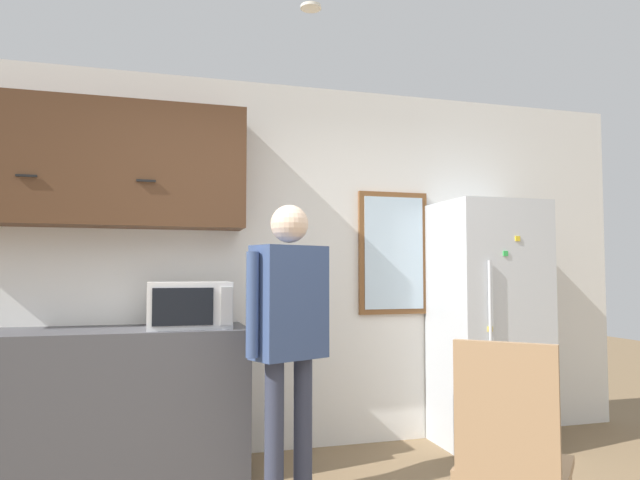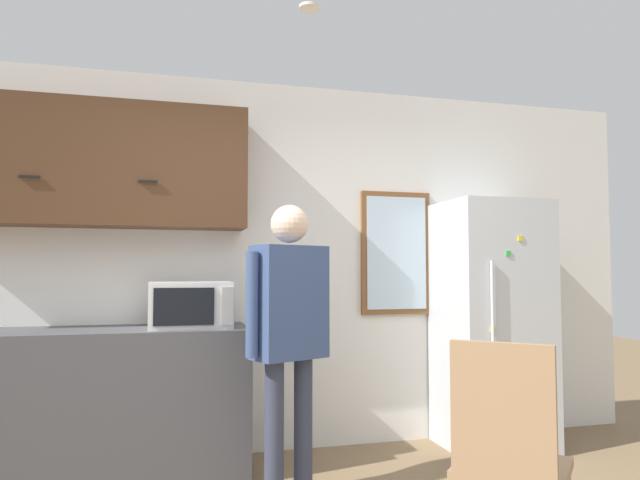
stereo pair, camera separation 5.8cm
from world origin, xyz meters
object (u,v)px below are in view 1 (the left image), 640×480
microwave (189,305)px  refrigerator (488,323)px  chair (511,450)px  person (289,317)px

microwave → refrigerator: 2.20m
microwave → chair: 2.12m
chair → person: bearing=-15.1°
person → refrigerator: 1.74m
refrigerator → person: bearing=-162.1°
microwave → person: bearing=-42.7°
refrigerator → chair: (-0.96, -1.67, -0.36)m
microwave → person: person is taller
person → chair: 1.42m
chair → microwave: bearing=-9.4°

